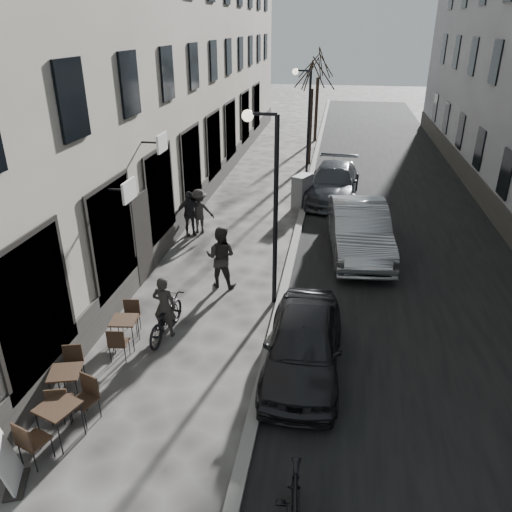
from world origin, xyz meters
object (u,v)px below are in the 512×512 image
(streetlamp_far, at_px, (305,113))
(tree_far, at_px, (319,64))
(utility_cabinet, at_px, (302,191))
(car_far, at_px, (333,183))
(bistro_set_a, at_px, (60,419))
(sign_board, at_px, (8,466))
(car_near, at_px, (303,344))
(streetlamp_near, at_px, (269,190))
(bicycle, at_px, (165,317))
(pedestrian_mid, at_px, (199,211))
(pedestrian_far, at_px, (189,213))
(car_mid, at_px, (359,229))
(pedestrian_near, at_px, (221,257))
(bistro_set_c, at_px, (125,330))
(tree_near, at_px, (312,73))
(bistro_set_b, at_px, (67,383))

(streetlamp_far, bearing_deg, tree_far, 89.54)
(utility_cabinet, bearing_deg, car_far, 70.71)
(streetlamp_far, height_order, bistro_set_a, streetlamp_far)
(sign_board, bearing_deg, streetlamp_far, 58.28)
(tree_far, height_order, sign_board, tree_far)
(sign_board, relative_size, car_near, 0.27)
(streetlamp_near, relative_size, bicycle, 2.77)
(pedestrian_mid, bearing_deg, pedestrian_far, 33.97)
(utility_cabinet, bearing_deg, car_near, -61.22)
(car_mid, bearing_deg, tree_far, 92.42)
(pedestrian_near, relative_size, pedestrian_far, 1.11)
(utility_cabinet, height_order, bicycle, utility_cabinet)
(streetlamp_near, distance_m, car_mid, 5.00)
(car_mid, bearing_deg, utility_cabinet, 112.23)
(tree_far, relative_size, car_mid, 1.14)
(bistro_set_c, bearing_deg, pedestrian_far, 86.07)
(streetlamp_far, bearing_deg, streetlamp_near, -90.00)
(streetlamp_near, height_order, utility_cabinet, streetlamp_near)
(tree_near, height_order, car_far, tree_near)
(tree_near, distance_m, bistro_set_c, 18.35)
(tree_near, relative_size, pedestrian_mid, 3.52)
(tree_far, distance_m, bicycle, 23.49)
(car_mid, bearing_deg, car_far, 94.36)
(tree_near, relative_size, bicycle, 3.11)
(tree_near, distance_m, car_near, 18.32)
(pedestrian_mid, height_order, car_mid, car_mid)
(car_near, bearing_deg, utility_cabinet, 95.10)
(bistro_set_a, distance_m, bistro_set_b, 1.06)
(utility_cabinet, xyz_separation_m, pedestrian_far, (-3.70, -3.62, 0.13))
(car_near, height_order, car_mid, car_mid)
(pedestrian_far, height_order, car_mid, car_mid)
(pedestrian_near, bearing_deg, pedestrian_mid, -61.12)
(bistro_set_b, bearing_deg, pedestrian_near, 53.75)
(bicycle, bearing_deg, tree_near, -93.13)
(streetlamp_near, height_order, pedestrian_far, streetlamp_near)
(streetlamp_far, relative_size, car_far, 1.02)
(bistro_set_b, xyz_separation_m, pedestrian_mid, (0.23, 9.13, 0.37))
(bistro_set_c, xyz_separation_m, utility_cabinet, (3.27, 10.44, 0.26))
(bistro_set_b, relative_size, pedestrian_mid, 0.93)
(streetlamp_far, xyz_separation_m, pedestrian_far, (-3.43, -7.77, -2.34))
(sign_board, xyz_separation_m, bicycle, (1.08, 4.65, 0.04))
(bistro_set_c, xyz_separation_m, car_mid, (5.47, 6.25, 0.40))
(tree_far, xyz_separation_m, sign_board, (-3.36, -27.65, -4.22))
(tree_near, height_order, utility_cabinet, tree_near)
(sign_board, height_order, car_near, car_near)
(pedestrian_near, xyz_separation_m, car_near, (2.63, -3.54, -0.22))
(streetlamp_near, xyz_separation_m, car_far, (1.52, 9.18, -2.43))
(streetlamp_near, relative_size, pedestrian_far, 3.12)
(bistro_set_b, height_order, sign_board, sign_board)
(tree_near, xyz_separation_m, car_far, (1.45, -5.82, -3.94))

